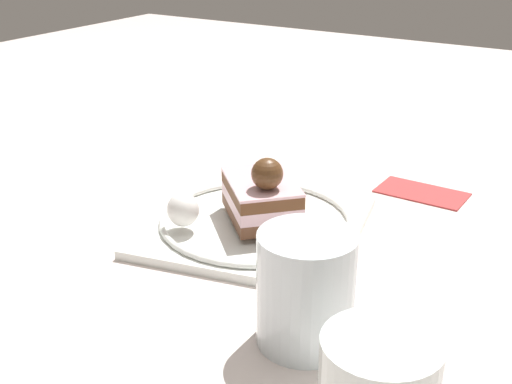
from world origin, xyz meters
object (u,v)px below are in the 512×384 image
at_px(cake_slice, 262,196).
at_px(dessert_plate, 256,224).
at_px(fork, 268,185).
at_px(drink_glass_near, 306,296).
at_px(whipped_cream_dollop, 183,210).
at_px(folded_napkin, 422,192).

bearing_deg(cake_slice, dessert_plate, -172.50).
distance_m(cake_slice, fork, 0.09).
distance_m(dessert_plate, drink_glass_near, 0.21).
height_order(dessert_plate, whipped_cream_dollop, whipped_cream_dollop).
height_order(dessert_plate, drink_glass_near, drink_glass_near).
xyz_separation_m(dessert_plate, fork, (-0.03, 0.08, 0.01)).
bearing_deg(whipped_cream_dollop, folded_napkin, 55.38).
bearing_deg(drink_glass_near, fork, 126.88).
distance_m(fork, drink_glass_near, 0.29).
distance_m(dessert_plate, folded_napkin, 0.24).
distance_m(cake_slice, whipped_cream_dollop, 0.09).
bearing_deg(fork, cake_slice, -63.72).
relative_size(dessert_plate, folded_napkin, 2.45).
bearing_deg(dessert_plate, cake_slice, 7.50).
relative_size(dessert_plate, cake_slice, 2.23).
bearing_deg(whipped_cream_dollop, drink_glass_near, -25.12).
bearing_deg(whipped_cream_dollop, fork, 80.60).
bearing_deg(drink_glass_near, dessert_plate, 133.06).
height_order(fork, folded_napkin, fork).
bearing_deg(drink_glass_near, whipped_cream_dollop, 154.88).
bearing_deg(dessert_plate, fork, 111.77).
xyz_separation_m(fork, folded_napkin, (0.16, 0.12, -0.02)).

